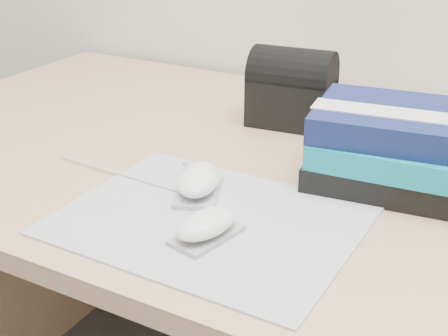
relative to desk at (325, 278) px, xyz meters
The scene contains 7 objects.
desk is the anchor object (origin of this frame).
mousepad 0.37m from the desk, 104.17° to the right, with size 0.38×0.29×0.00m, color #999AA2.
mouse_rear 0.36m from the desk, 118.30° to the right, with size 0.09×0.12×0.04m.
mouse_front 0.41m from the desk, 98.93° to the right, with size 0.07×0.10×0.04m.
usb_cable 0.42m from the desk, 138.46° to the right, with size 0.00×0.00×0.24m, color silver.
book_stack 0.31m from the desk, 25.97° to the right, with size 0.25×0.21×0.11m.
pouch 0.34m from the desk, 139.88° to the left, with size 0.15×0.11×0.14m.
Camera 1 is at (0.29, 0.75, 1.13)m, focal length 50.00 mm.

